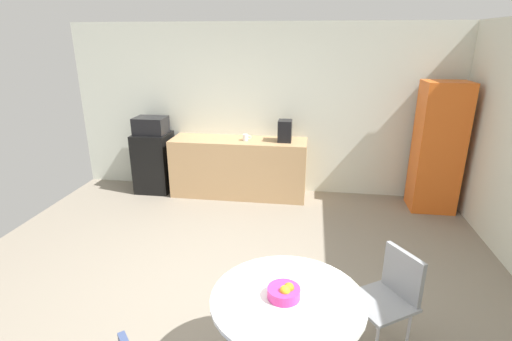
{
  "coord_description": "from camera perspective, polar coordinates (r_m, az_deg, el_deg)",
  "views": [
    {
      "loc": [
        0.78,
        -2.93,
        2.37
      ],
      "look_at": [
        0.19,
        1.12,
        0.95
      ],
      "focal_mm": 26.92,
      "sensor_mm": 36.0,
      "label": 1
    }
  ],
  "objects": [
    {
      "name": "coffee_maker",
      "position": [
        5.75,
        4.32,
        5.89
      ],
      "size": [
        0.2,
        0.24,
        0.32
      ],
      "primitive_type": "cube",
      "color": "black",
      "rests_on": "counter_block"
    },
    {
      "name": "mini_fridge",
      "position": [
        6.4,
        -14.9,
        1.21
      ],
      "size": [
        0.54,
        0.54,
        0.95
      ],
      "primitive_type": "cube",
      "color": "black",
      "rests_on": "ground_plane"
    },
    {
      "name": "locker_cabinet",
      "position": [
        5.94,
        25.4,
        3.06
      ],
      "size": [
        0.6,
        0.5,
        1.83
      ],
      "primitive_type": "cube",
      "color": "orange",
      "rests_on": "ground_plane"
    },
    {
      "name": "fruit_bowl",
      "position": [
        2.64,
        4.23,
        -17.58
      ],
      "size": [
        0.22,
        0.22,
        0.11
      ],
      "color": "#D8338C",
      "rests_on": "round_table"
    },
    {
      "name": "counter_block",
      "position": [
        6.0,
        -2.57,
        0.45
      ],
      "size": [
        2.08,
        0.6,
        0.9
      ],
      "primitive_type": "cube",
      "color": "tan",
      "rests_on": "ground_plane"
    },
    {
      "name": "microwave",
      "position": [
        6.24,
        -15.36,
        6.47
      ],
      "size": [
        0.48,
        0.38,
        0.26
      ],
      "primitive_type": "cube",
      "color": "black",
      "rests_on": "mini_fridge"
    },
    {
      "name": "chair_gray",
      "position": [
        3.29,
        19.56,
        -16.34
      ],
      "size": [
        0.58,
        0.58,
        0.83
      ],
      "color": "silver",
      "rests_on": "ground_plane"
    },
    {
      "name": "wall_back",
      "position": [
        6.08,
        0.83,
        8.98
      ],
      "size": [
        6.0,
        0.1,
        2.6
      ],
      "primitive_type": "cube",
      "color": "silver",
      "rests_on": "ground_plane"
    },
    {
      "name": "round_table",
      "position": [
        2.77,
        4.68,
        -20.79
      ],
      "size": [
        1.03,
        1.03,
        0.75
      ],
      "color": "silver",
      "rests_on": "ground_plane"
    },
    {
      "name": "ground_plane",
      "position": [
        3.85,
        -5.46,
        -18.97
      ],
      "size": [
        6.0,
        6.0,
        0.0
      ],
      "primitive_type": "plane",
      "color": "gray"
    },
    {
      "name": "mug_green",
      "position": [
        5.81,
        -1.53,
        4.94
      ],
      "size": [
        0.13,
        0.08,
        0.09
      ],
      "color": "white",
      "rests_on": "counter_block"
    },
    {
      "name": "mug_white",
      "position": [
        5.7,
        4.06,
        4.64
      ],
      "size": [
        0.13,
        0.08,
        0.09
      ],
      "color": "white",
      "rests_on": "counter_block"
    }
  ]
}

